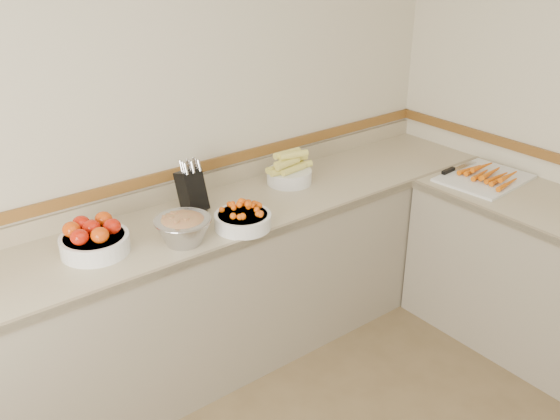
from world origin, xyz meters
TOP-DOWN VIEW (x-y plane):
  - back_wall at (0.00, 2.00)m, footprint 4.00×0.00m
  - counter_back at (0.00, 1.68)m, footprint 4.00×0.65m
  - knife_block at (0.11, 1.80)m, footprint 0.14×0.16m
  - tomato_bowl at (-0.48, 1.69)m, footprint 0.32×0.32m
  - cherry_tomato_bowl at (0.21, 1.47)m, footprint 0.29×0.29m
  - corn_bowl at (0.75, 1.78)m, footprint 0.29×0.27m
  - rhubarb_bowl at (-0.11, 1.51)m, footprint 0.28×0.28m
  - cutting_board at (1.70, 1.10)m, footprint 0.55×0.45m

SIDE VIEW (x-z plane):
  - counter_back at x=0.00m, z-range -0.09..0.99m
  - cutting_board at x=1.70m, z-range 0.88..0.96m
  - cherry_tomato_bowl at x=0.21m, z-range 0.87..1.03m
  - tomato_bowl at x=-0.48m, z-range 0.89..1.05m
  - corn_bowl at x=0.75m, z-range 0.87..1.07m
  - rhubarb_bowl at x=-0.11m, z-range 0.90..1.06m
  - knife_block at x=0.11m, z-range 0.87..1.17m
  - back_wall at x=0.00m, z-range -0.70..3.30m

